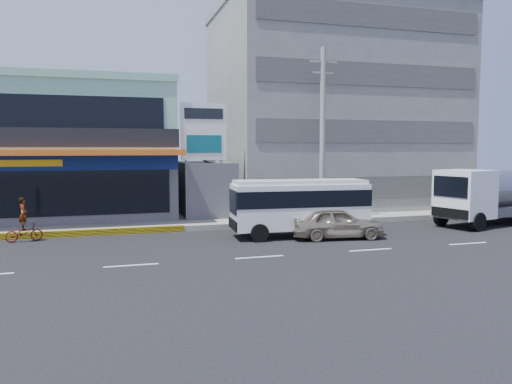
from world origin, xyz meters
TOP-DOWN VIEW (x-y plane):
  - ground at (0.00, 0.00)m, footprint 120.00×120.00m
  - sidewalk at (5.00, 9.50)m, footprint 70.00×5.00m
  - shop_building at (-8.00, 13.95)m, footprint 12.40×11.70m
  - concrete_building at (10.00, 15.00)m, footprint 16.00×12.00m
  - gap_structure at (0.00, 12.00)m, footprint 3.00×6.00m
  - satellite_dish at (0.00, 11.00)m, footprint 1.50×1.50m
  - billboard at (-0.50, 9.20)m, footprint 2.60×0.18m
  - utility_pole_near at (6.00, 7.40)m, footprint 1.60×0.30m
  - minibus at (3.30, 4.00)m, footprint 6.83×2.71m
  - sedan at (4.79, 2.94)m, footprint 4.69×2.36m
  - tanker_truck at (15.31, 4.53)m, footprint 8.39×4.34m
  - motorcycle_rider at (-9.59, 6.35)m, footprint 1.72×0.99m

SIDE VIEW (x-z plane):
  - ground at x=0.00m, z-range 0.00..0.00m
  - sidewalk at x=5.00m, z-range 0.00..0.30m
  - motorcycle_rider at x=-9.59m, z-range -0.35..1.73m
  - sedan at x=4.79m, z-range 0.00..1.53m
  - minibus at x=3.30m, z-range 0.27..3.07m
  - tanker_truck at x=15.31m, z-range 0.12..3.29m
  - gap_structure at x=0.00m, z-range 0.00..3.50m
  - satellite_dish at x=0.00m, z-range 3.50..3.65m
  - shop_building at x=-8.00m, z-range 0.00..8.00m
  - billboard at x=-0.50m, z-range 1.48..8.38m
  - utility_pole_near at x=6.00m, z-range 0.15..10.15m
  - concrete_building at x=10.00m, z-range 0.00..14.00m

